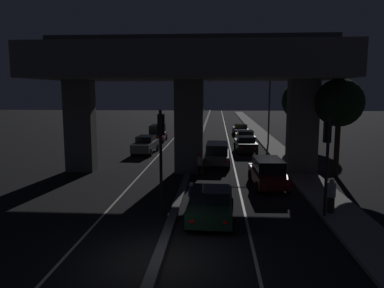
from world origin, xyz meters
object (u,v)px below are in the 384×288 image
object	(u,v)px
car_black_fourth	(245,144)
car_grey_lead_oncoming	(146,144)
motorcycle_black_filtering_mid	(200,166)
street_lamp	(266,96)
pedestrian_on_sidewalk	(331,196)
car_dark_red_second	(268,172)
car_dark_red_second_oncoming	(158,133)
traffic_light_left_of_median	(161,144)
car_taxi_yellow_fifth	(245,137)
car_silver_sixth	(241,129)
car_dark_green_lead	(211,204)
car_dark_red_third_oncoming	(194,125)
motorcycle_white_filtering_near	(191,198)
traffic_light_right_of_median	(327,150)
car_grey_third	(217,153)

from	to	relation	value
car_black_fourth	car_grey_lead_oncoming	world-z (taller)	car_grey_lead_oncoming
motorcycle_black_filtering_mid	car_black_fourth	bearing A→B (deg)	-23.64
street_lamp	pedestrian_on_sidewalk	bearing A→B (deg)	-89.92
car_dark_red_second	car_dark_red_second_oncoming	world-z (taller)	car_dark_red_second_oncoming
traffic_light_left_of_median	motorcycle_black_filtering_mid	bearing A→B (deg)	80.94
car_taxi_yellow_fifth	pedestrian_on_sidewalk	distance (m)	24.09
car_grey_lead_oncoming	pedestrian_on_sidewalk	xyz separation A→B (m)	(11.88, -16.86, 0.11)
motorcycle_black_filtering_mid	car_silver_sixth	bearing A→B (deg)	-11.73
street_lamp	car_black_fourth	size ratio (longest dim) A/B	1.90
pedestrian_on_sidewalk	motorcycle_black_filtering_mid	bearing A→B (deg)	127.89
car_grey_lead_oncoming	motorcycle_black_filtering_mid	xyz separation A→B (m)	(5.43, -8.56, -0.20)
car_silver_sixth	car_dark_green_lead	bearing A→B (deg)	172.75
car_dark_red_third_oncoming	motorcycle_white_filtering_near	xyz separation A→B (m)	(2.27, -38.05, -0.15)
street_lamp	car_grey_lead_oncoming	world-z (taller)	street_lamp
car_dark_green_lead	car_dark_red_second_oncoming	distance (m)	26.85
car_dark_red_second	car_dark_red_second_oncoming	distance (m)	22.22
car_black_fourth	car_dark_red_third_oncoming	world-z (taller)	car_black_fourth
traffic_light_right_of_median	street_lamp	distance (m)	24.05
car_dark_red_second	car_grey_third	xyz separation A→B (m)	(-3.08, 6.53, 0.04)
car_silver_sixth	motorcycle_black_filtering_mid	size ratio (longest dim) A/B	2.56
car_dark_red_second	car_grey_lead_oncoming	bearing A→B (deg)	37.43
car_grey_third	car_grey_lead_oncoming	world-z (taller)	car_grey_third
street_lamp	car_taxi_yellow_fifth	size ratio (longest dim) A/B	2.02
street_lamp	car_taxi_yellow_fifth	xyz separation A→B (m)	(-2.14, 0.39, -4.44)
street_lamp	motorcycle_black_filtering_mid	bearing A→B (deg)	-112.74
car_dark_green_lead	car_grey_third	distance (m)	12.68
car_grey_third	car_dark_red_third_oncoming	xyz separation A→B (m)	(-3.51, 26.72, -0.19)
traffic_light_left_of_median	motorcycle_black_filtering_mid	size ratio (longest dim) A/B	2.70
traffic_light_right_of_median	car_silver_sixth	distance (m)	33.31
street_lamp	car_dark_red_second_oncoming	distance (m)	12.84
car_taxi_yellow_fifth	car_silver_sixth	size ratio (longest dim) A/B	0.94
car_dark_red_third_oncoming	car_taxi_yellow_fifth	bearing A→B (deg)	22.69
pedestrian_on_sidewalk	traffic_light_left_of_median	bearing A→B (deg)	-177.34
traffic_light_left_of_median	car_grey_lead_oncoming	world-z (taller)	traffic_light_left_of_median
traffic_light_left_of_median	street_lamp	distance (m)	25.27
traffic_light_left_of_median	car_grey_third	world-z (taller)	traffic_light_left_of_median
traffic_light_left_of_median	car_silver_sixth	xyz separation A→B (m)	(5.72, 33.17, -2.65)
traffic_light_left_of_median	traffic_light_right_of_median	size ratio (longest dim) A/B	1.06
car_silver_sixth	traffic_light_right_of_median	bearing A→B (deg)	-178.50
traffic_light_right_of_median	motorcycle_white_filtering_near	xyz separation A→B (m)	(-6.09, 0.82, -2.57)
car_grey_lead_oncoming	car_dark_red_second_oncoming	bearing A→B (deg)	-176.23
car_dark_green_lead	motorcycle_black_filtering_mid	bearing A→B (deg)	7.36
traffic_light_right_of_median	car_dark_red_second_oncoming	xyz separation A→B (m)	(-11.67, 25.51, -2.16)
car_dark_green_lead	car_silver_sixth	world-z (taller)	car_dark_green_lead
street_lamp	motorcycle_black_filtering_mid	size ratio (longest dim) A/B	4.86
traffic_light_left_of_median	car_black_fourth	bearing A→B (deg)	73.96
car_dark_red_third_oncoming	car_black_fourth	bearing A→B (deg)	14.97
traffic_light_right_of_median	car_silver_sixth	world-z (taller)	traffic_light_right_of_median
car_grey_third	motorcycle_black_filtering_mid	distance (m)	3.70
car_grey_lead_oncoming	motorcycle_black_filtering_mid	bearing A→B (deg)	34.86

